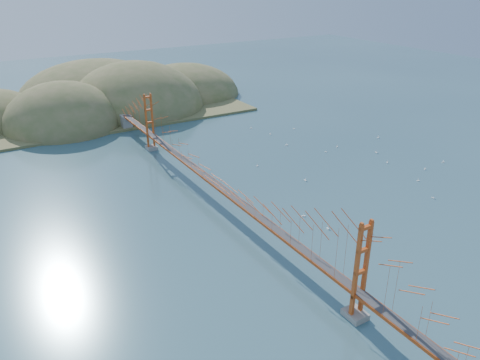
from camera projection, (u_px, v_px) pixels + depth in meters
ground at (221, 206)px, 73.52m from camera, size 320.00×320.00×0.00m
bridge at (219, 165)px, 70.81m from camera, size 2.20×94.40×12.00m
far_headlands at (109, 106)px, 128.32m from camera, size 84.00×58.00×25.00m
sailboat_1 at (326, 152)px, 95.46m from camera, size 0.57×0.57×0.59m
sailboat_11 at (443, 162)px, 90.31m from camera, size 0.54×0.54×0.57m
sailboat_7 at (294, 128)px, 109.55m from camera, size 0.56×0.56×0.60m
sailboat_14 at (305, 180)px, 82.46m from camera, size 0.48×0.59×0.69m
sailboat_16 at (287, 145)px, 99.11m from camera, size 0.67×0.67×0.74m
sailboat_8 at (337, 146)px, 98.22m from camera, size 0.55×0.55×0.60m
sailboat_15 at (270, 134)px, 105.88m from camera, size 0.50×0.54×0.61m
sailboat_9 at (376, 152)px, 95.09m from camera, size 0.53×0.64×0.74m
sailboat_12 at (251, 128)px, 109.84m from camera, size 0.65×0.57×0.74m
sailboat_13 at (425, 169)px, 87.10m from camera, size 0.55×0.51×0.61m
sailboat_5 at (433, 197)px, 76.09m from camera, size 0.48×0.55×0.62m
sailboat_17 at (378, 137)px, 103.62m from camera, size 0.64×0.60×0.72m
sailboat_0 at (328, 228)px, 67.04m from camera, size 0.50×0.55×0.62m
sailboat_6 at (370, 232)px, 65.99m from camera, size 0.66×0.66×0.69m
sailboat_3 at (257, 165)px, 88.61m from camera, size 0.52×0.50×0.58m
sailboat_4 at (387, 162)px, 90.08m from camera, size 0.63×0.63×0.66m
sailboat_extra_0 at (304, 215)px, 70.43m from camera, size 0.60×0.60×0.66m
sailboat_extra_1 at (418, 180)px, 82.32m from camera, size 0.54×0.53×0.61m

